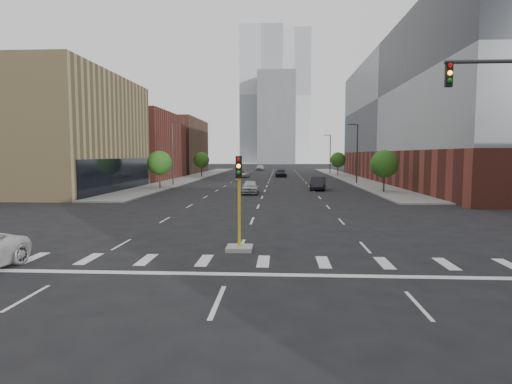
# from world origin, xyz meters

# --- Properties ---
(ground) EXTENTS (400.00, 400.00, 0.00)m
(ground) POSITION_xyz_m (0.00, 0.00, 0.00)
(ground) COLOR black
(ground) RESTS_ON ground
(sidewalk_left_far) EXTENTS (5.00, 92.00, 0.15)m
(sidewalk_left_far) POSITION_xyz_m (-15.00, 74.00, 0.07)
(sidewalk_left_far) COLOR gray
(sidewalk_left_far) RESTS_ON ground
(sidewalk_right_far) EXTENTS (5.00, 92.00, 0.15)m
(sidewalk_right_far) POSITION_xyz_m (15.00, 74.00, 0.07)
(sidewalk_right_far) COLOR gray
(sidewalk_right_far) RESTS_ON ground
(building_left_mid) EXTENTS (20.00, 24.00, 14.00)m
(building_left_mid) POSITION_xyz_m (-27.50, 40.00, 7.00)
(building_left_mid) COLOR #988556
(building_left_mid) RESTS_ON ground
(building_left_far_a) EXTENTS (20.00, 22.00, 12.00)m
(building_left_far_a) POSITION_xyz_m (-27.50, 66.00, 6.00)
(building_left_far_a) COLOR brown
(building_left_far_a) RESTS_ON ground
(building_left_far_b) EXTENTS (20.00, 24.00, 13.00)m
(building_left_far_b) POSITION_xyz_m (-27.50, 92.00, 6.50)
(building_left_far_b) COLOR brown
(building_left_far_b) RESTS_ON ground
(building_right_main) EXTENTS (24.00, 70.00, 22.00)m
(building_right_main) POSITION_xyz_m (29.50, 60.00, 11.00)
(building_right_main) COLOR brown
(building_right_main) RESTS_ON ground
(tower_left) EXTENTS (22.00, 22.00, 70.00)m
(tower_left) POSITION_xyz_m (-8.00, 220.00, 35.00)
(tower_left) COLOR #B2B7BC
(tower_left) RESTS_ON ground
(tower_right) EXTENTS (20.00, 20.00, 80.00)m
(tower_right) POSITION_xyz_m (10.00, 260.00, 40.00)
(tower_right) COLOR #B2B7BC
(tower_right) RESTS_ON ground
(tower_mid) EXTENTS (18.00, 18.00, 44.00)m
(tower_mid) POSITION_xyz_m (0.00, 200.00, 22.00)
(tower_mid) COLOR slate
(tower_mid) RESTS_ON ground
(median_traffic_signal) EXTENTS (1.20, 1.20, 4.40)m
(median_traffic_signal) POSITION_xyz_m (0.00, 8.97, 0.97)
(median_traffic_signal) COLOR #999993
(median_traffic_signal) RESTS_ON ground
(streetlight_right_a) EXTENTS (1.60, 0.22, 9.07)m
(streetlight_right_a) POSITION_xyz_m (13.41, 55.00, 5.01)
(streetlight_right_a) COLOR #2D2D30
(streetlight_right_a) RESTS_ON ground
(streetlight_right_b) EXTENTS (1.60, 0.22, 9.07)m
(streetlight_right_b) POSITION_xyz_m (13.41, 90.00, 5.01)
(streetlight_right_b) COLOR #2D2D30
(streetlight_right_b) RESTS_ON ground
(streetlight_left) EXTENTS (1.60, 0.22, 9.07)m
(streetlight_left) POSITION_xyz_m (-13.41, 50.00, 5.01)
(streetlight_left) COLOR #2D2D30
(streetlight_left) RESTS_ON ground
(tree_left_near) EXTENTS (3.20, 3.20, 4.85)m
(tree_left_near) POSITION_xyz_m (-14.00, 45.00, 3.39)
(tree_left_near) COLOR #382619
(tree_left_near) RESTS_ON ground
(tree_left_far) EXTENTS (3.20, 3.20, 4.85)m
(tree_left_far) POSITION_xyz_m (-14.00, 75.00, 3.39)
(tree_left_far) COLOR #382619
(tree_left_far) RESTS_ON ground
(tree_right_near) EXTENTS (3.20, 3.20, 4.85)m
(tree_right_near) POSITION_xyz_m (14.00, 40.00, 3.39)
(tree_right_near) COLOR #382619
(tree_right_near) RESTS_ON ground
(tree_right_far) EXTENTS (3.20, 3.20, 4.85)m
(tree_right_far) POSITION_xyz_m (14.00, 80.00, 3.39)
(tree_right_far) COLOR #382619
(tree_right_far) RESTS_ON ground
(car_near_left) EXTENTS (1.93, 4.68, 1.59)m
(car_near_left) POSITION_xyz_m (-1.51, 37.99, 0.79)
(car_near_left) COLOR #ADAEB2
(car_near_left) RESTS_ON ground
(car_mid_right) EXTENTS (2.48, 5.38, 1.71)m
(car_mid_right) POSITION_xyz_m (6.71, 43.83, 0.86)
(car_mid_right) COLOR black
(car_mid_right) RESTS_ON ground
(car_far_left) EXTENTS (2.47, 4.87, 1.32)m
(car_far_left) POSITION_xyz_m (-5.39, 73.47, 0.66)
(car_far_left) COLOR #B8B8B8
(car_far_left) RESTS_ON ground
(car_deep_right) EXTENTS (2.40, 5.38, 1.53)m
(car_deep_right) POSITION_xyz_m (2.04, 75.43, 0.77)
(car_deep_right) COLOR black
(car_deep_right) RESTS_ON ground
(car_distant) EXTENTS (2.56, 5.03, 1.64)m
(car_distant) POSITION_xyz_m (-3.86, 111.81, 0.82)
(car_distant) COLOR silver
(car_distant) RESTS_ON ground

